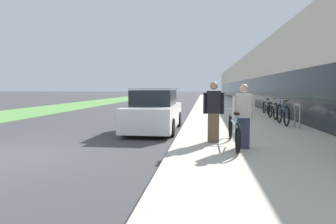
% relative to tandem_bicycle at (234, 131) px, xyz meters
% --- Properties ---
extents(sidewalk_slab, '(4.67, 70.00, 0.15)m').
position_rel_tandem_bicycle_xyz_m(sidewalk_slab, '(0.79, 19.55, -0.45)').
color(sidewalk_slab, '#BCB5A5').
rests_on(sidewalk_slab, ground).
extents(storefront_facade, '(10.01, 70.00, 4.74)m').
position_rel_tandem_bicycle_xyz_m(storefront_facade, '(8.16, 27.55, 1.84)').
color(storefront_facade, beige).
rests_on(storefront_facade, ground).
extents(lawn_strip, '(4.73, 70.00, 0.03)m').
position_rel_tandem_bicycle_xyz_m(lawn_strip, '(-12.08, 23.55, -0.51)').
color(lawn_strip, '#5B9347').
rests_on(lawn_strip, ground).
extents(tandem_bicycle, '(0.52, 2.58, 0.88)m').
position_rel_tandem_bicycle_xyz_m(tandem_bicycle, '(0.00, 0.00, 0.00)').
color(tandem_bicycle, black).
rests_on(tandem_bicycle, sidewalk_slab).
extents(person_rider, '(0.52, 0.20, 1.52)m').
position_rel_tandem_bicycle_xyz_m(person_rider, '(0.19, -0.33, 0.39)').
color(person_rider, '#33384C').
rests_on(person_rider, sidewalk_slab).
extents(person_bystander, '(0.54, 0.21, 1.59)m').
position_rel_tandem_bicycle_xyz_m(person_bystander, '(-0.49, 0.39, 0.43)').
color(person_bystander, brown).
rests_on(person_bystander, sidewalk_slab).
extents(bike_rack_hoop, '(0.05, 0.60, 0.84)m').
position_rel_tandem_bicycle_xyz_m(bike_rack_hoop, '(2.58, 3.63, 0.14)').
color(bike_rack_hoop, gray).
rests_on(bike_rack_hoop, sidewalk_slab).
extents(cruiser_bike_nearest, '(0.52, 1.84, 0.98)m').
position_rel_tandem_bicycle_xyz_m(cruiser_bike_nearest, '(2.31, 4.55, 0.03)').
color(cruiser_bike_nearest, black).
rests_on(cruiser_bike_nearest, sidewalk_slab).
extents(cruiser_bike_middle, '(0.52, 1.83, 0.97)m').
position_rel_tandem_bicycle_xyz_m(cruiser_bike_middle, '(2.41, 6.75, 0.03)').
color(cruiser_bike_middle, black).
rests_on(cruiser_bike_middle, sidewalk_slab).
extents(cruiser_bike_farthest, '(0.52, 1.78, 0.84)m').
position_rel_tandem_bicycle_xyz_m(cruiser_bike_farthest, '(2.62, 9.26, -0.02)').
color(cruiser_bike_farthest, black).
rests_on(cruiser_bike_farthest, sidewalk_slab).
extents(parked_sedan_curbside, '(1.77, 4.36, 1.57)m').
position_rel_tandem_bicycle_xyz_m(parked_sedan_curbside, '(-2.55, 3.37, 0.16)').
color(parked_sedan_curbside, white).
rests_on(parked_sedan_curbside, ground).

